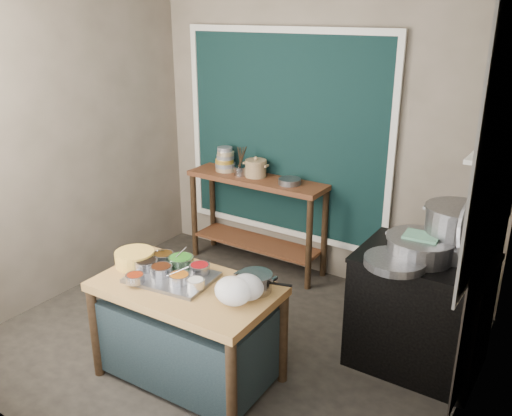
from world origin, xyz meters
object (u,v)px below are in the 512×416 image
Objects in this scene: saucepan at (255,282)px; ceramic_crock at (256,169)px; stove_block at (419,312)px; condiment_tray at (172,277)px; yellow_basin at (135,258)px; utensil_cup at (241,171)px; back_counter at (257,222)px; steamer at (420,248)px; prep_table at (188,332)px; stock_pot at (456,231)px.

ceramic_crock reaches higher than saucepan.
stove_block is 1.81m from condiment_tray.
utensil_cup is at bearing 98.81° from yellow_basin.
steamer reaches higher than back_counter.
stove_block is (1.90, -0.73, -0.05)m from back_counter.
condiment_tray is 1.73m from steamer.
ceramic_crock is 0.45× the size of steamer.
prep_table is 5.67× the size of ceramic_crock.
saucepan is (0.94, 0.16, 0.01)m from yellow_basin.
prep_table is 1.90m from back_counter.
prep_table is 0.65m from saucepan.
utensil_cup is at bearing 160.93° from stove_block.
saucepan is 0.51× the size of stock_pot.
stock_pot is at bearing -16.33° from back_counter.
saucepan is at bearing 21.70° from prep_table.
utensil_cup is at bearing 159.18° from steamer.
stock_pot is (0.15, 0.13, 0.63)m from stove_block.
saucepan is at bearing -57.04° from back_counter.
utensil_cup is 2.19m from steamer.
steamer is (-0.18, -0.19, -0.10)m from stock_pot.
stock_pot is at bearing 46.58° from steamer.
saucepan reaches higher than stove_block.
back_counter is 3.16× the size of stock_pot.
prep_table is at bearing -3.35° from yellow_basin.
back_counter is at bearing 158.98° from stove_block.
condiment_tray is at bearing -144.66° from steamer.
back_counter is at bearing 106.94° from prep_table.
yellow_basin is 1.79m from utensil_cup.
saucepan is 0.48× the size of steamer.
condiment_tray is 2.46× the size of saucepan.
stove_block reaches higher than prep_table.
utensil_cup is at bearing 109.83° from condiment_tray.
ceramic_crock reaches higher than prep_table.
utensil_cup is (-1.22, 1.59, 0.18)m from saucepan.
ceramic_crock reaches higher than condiment_tray.
condiment_tray reaches higher than prep_table.
utensil_cup is 2.30m from stock_pot.
saucepan is 1.95m from ceramic_crock.
back_counter is at bearing -41.03° from ceramic_crock.
ceramic_crock is at bearing 107.37° from prep_table.
prep_table is at bearing -140.62° from stove_block.
back_counter is 1.95m from saucepan.
utensil_cup reaches higher than stove_block.
steamer reaches higher than stove_block.
stock_pot is at bearing -14.80° from utensil_cup.
ceramic_crock is at bearing 93.82° from yellow_basin.
condiment_tray is at bearing 173.28° from prep_table.
ceramic_crock is at bearing 138.97° from back_counter.
steamer is at bearing 35.34° from condiment_tray.
condiment_tray is 1.18× the size of steamer.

